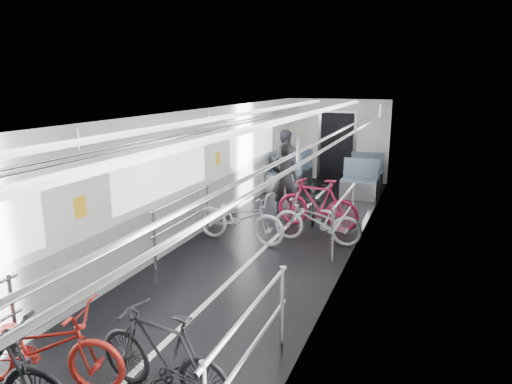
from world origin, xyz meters
TOP-DOWN VIEW (x-y plane):
  - car_shell at (0.00, 1.78)m, footprint 3.02×14.01m
  - bike_left_near at (-0.68, -3.53)m, footprint 1.79×0.97m
  - bike_left_far at (-0.54, 0.98)m, footprint 1.80×0.73m
  - bike_right_near at (0.51, -3.25)m, footprint 1.57×0.63m
  - bike_right_mid at (0.80, 1.45)m, footprint 1.64×0.57m
  - bike_right_far at (0.59, 2.27)m, footprint 1.75×0.67m
  - bike_aisle at (0.36, 2.90)m, footprint 0.97×1.73m
  - person_standing at (-0.33, 3.00)m, footprint 0.69×0.56m
  - person_seated at (-1.04, 5.11)m, footprint 0.93×0.81m

SIDE VIEW (x-z plane):
  - bike_aisle at x=0.36m, z-range 0.00..0.86m
  - bike_right_mid at x=0.80m, z-range 0.00..0.86m
  - bike_left_near at x=-0.68m, z-range 0.00..0.89m
  - bike_right_near at x=0.51m, z-range 0.00..0.92m
  - bike_left_far at x=-0.54m, z-range 0.00..0.93m
  - bike_right_far at x=0.59m, z-range 0.00..1.03m
  - person_standing at x=-0.33m, z-range 0.00..1.62m
  - person_seated at x=-1.04m, z-range 0.00..1.65m
  - car_shell at x=0.00m, z-range -0.08..2.33m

